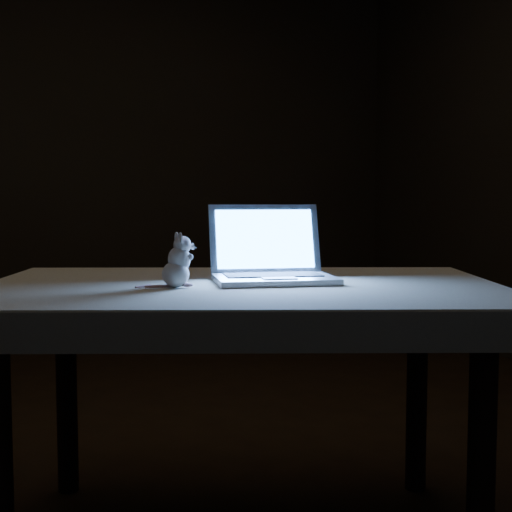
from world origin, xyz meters
name	(u,v)px	position (x,y,z in m)	size (l,w,h in m)	color
floor	(175,477)	(0.00, 0.00, 0.00)	(5.00, 5.00, 0.00)	black
back_wall	(64,136)	(0.00, 2.50, 1.30)	(4.50, 0.04, 2.60)	black
table	(242,413)	(0.06, -0.47, 0.34)	(1.27, 0.82, 0.68)	black
tablecloth	(211,303)	(-0.04, -0.49, 0.65)	(1.36, 0.91, 0.09)	beige
laptop	(275,242)	(0.15, -0.47, 0.80)	(0.32, 0.28, 0.22)	#BBBCC1
plush_mouse	(175,260)	(-0.13, -0.48, 0.76)	(0.10, 0.10, 0.14)	silver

